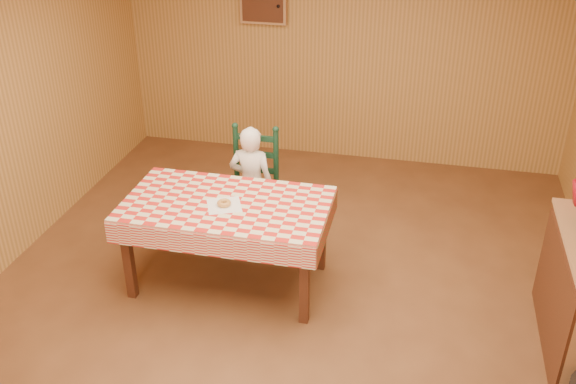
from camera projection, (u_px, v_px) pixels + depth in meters
The scene contains 7 objects.
ground at pixel (282, 307), 5.17m from camera, with size 6.00×6.00×0.00m, color brown.
cabin_walls at pixel (298, 68), 4.76m from camera, with size 5.10×6.05×2.65m.
dining_table at pixel (227, 211), 5.15m from camera, with size 1.66×0.96×0.77m.
ladder_chair at pixel (253, 187), 5.92m from camera, with size 0.44×0.40×1.08m.
seated_child at pixel (252, 184), 5.84m from camera, with size 0.41×0.27×1.12m, color white.
napkin at pixel (224, 205), 5.07m from camera, with size 0.26×0.26×0.00m, color white.
donut at pixel (224, 203), 5.06m from camera, with size 0.11×0.11×0.04m, color #CB9249.
Camera 1 is at (0.96, -4.00, 3.27)m, focal length 40.00 mm.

